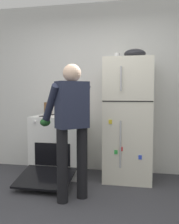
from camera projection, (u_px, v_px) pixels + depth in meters
kitchen_wall_back at (99, 88)px, 4.16m from camera, size 6.00×0.10×2.70m
refrigerator at (128, 120)px, 3.73m from camera, size 0.68×0.72×1.75m
stove_range at (59, 146)px, 3.95m from camera, size 0.76×1.22×0.92m
person_cook at (71, 120)px, 2.98m from camera, size 0.64×0.67×1.60m
red_pot at (68, 112)px, 3.85m from camera, size 0.33×0.23×0.11m
coffee_mug at (117, 57)px, 3.74m from camera, size 0.11×0.08×0.10m
pepper_mill at (45, 108)px, 4.18m from camera, size 0.05×0.05×0.19m
mixing_bowl at (135, 54)px, 3.64m from camera, size 0.31×0.31×0.14m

